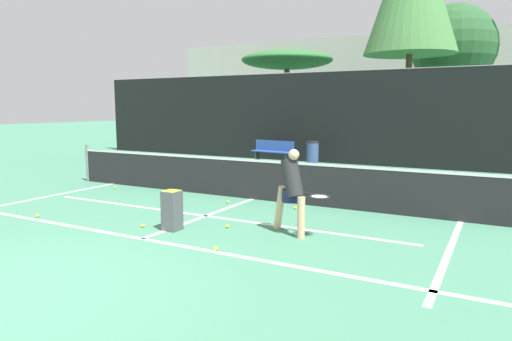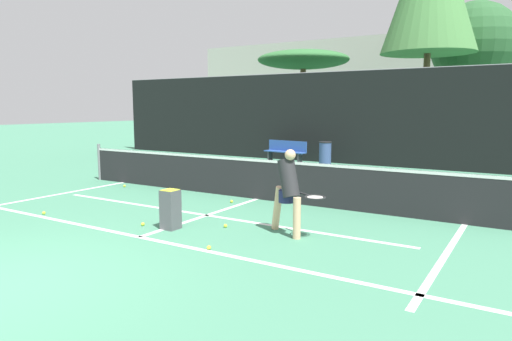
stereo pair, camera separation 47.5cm
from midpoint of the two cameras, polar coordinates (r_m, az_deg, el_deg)
court_baseline_near at (r=7.87m, az=-15.73°, el=-8.24°), size 11.00×0.10×0.01m
court_service_line at (r=9.21m, az=-7.79°, el=-5.65°), size 8.25×0.10×0.01m
court_center_mark at (r=9.25m, az=-7.60°, el=-5.58°), size 0.10×3.74×0.01m
court_sideline_left at (r=12.40m, az=-24.72°, el=-2.78°), size 0.10×4.74×0.01m
court_sideline_right at (r=7.60m, az=21.45°, el=-9.06°), size 0.10×4.74×0.01m
net at (r=10.69m, az=-1.74°, el=-0.91°), size 11.09×0.09×1.07m
fence_back at (r=17.53m, az=10.90°, el=6.47°), size 24.00×0.06×3.51m
player_practicing at (r=7.69m, az=2.76°, el=-2.25°), size 1.20×0.57×1.47m
tennis_ball_scattered_0 at (r=10.35m, az=-4.84°, el=-3.91°), size 0.07×0.07×0.07m
tennis_ball_scattered_1 at (r=10.09m, az=-26.87°, el=-5.06°), size 0.07×0.07×0.07m
tennis_ball_scattered_2 at (r=12.79m, az=-18.22°, el=-2.01°), size 0.07×0.07×0.07m
tennis_ball_scattered_3 at (r=7.05m, az=-7.02°, el=-9.64°), size 0.07×0.07×0.07m
tennis_ball_scattered_4 at (r=8.57m, az=-15.50°, el=-6.68°), size 0.07×0.07×0.07m
tennis_ball_scattered_5 at (r=8.27m, az=-5.26°, el=-6.96°), size 0.07×0.07×0.07m
tennis_ball_scattered_6 at (r=9.72m, az=3.56°, el=-4.68°), size 0.07×0.07×0.07m
ball_hopper at (r=8.20m, az=-12.11°, el=-4.79°), size 0.28×0.28×0.71m
courtside_bench at (r=17.70m, az=1.37°, el=2.49°), size 1.82×0.64×0.86m
trash_bin at (r=17.03m, az=6.29°, el=2.15°), size 0.46×0.46×0.89m
parked_car at (r=21.13m, az=9.51°, el=3.50°), size 1.74×3.92×1.32m
tree_west at (r=23.34m, az=3.30°, el=13.53°), size 4.54×4.54×4.92m
tree_mid at (r=25.06m, az=22.94°, el=14.07°), size 4.06×4.06×7.14m
building_far at (r=32.34m, az=19.31°, el=9.79°), size 36.00×2.40×6.89m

